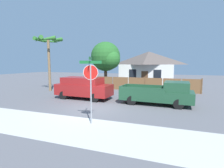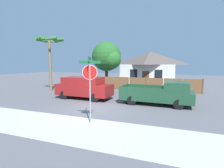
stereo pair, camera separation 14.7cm
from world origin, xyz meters
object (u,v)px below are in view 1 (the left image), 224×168
at_px(oak_tree, 107,57).
at_px(red_suv, 84,87).
at_px(orange_pickup, 160,93).
at_px(stop_sign, 91,78).
at_px(palm_tree, 48,44).
at_px(house, 148,67).

xyz_separation_m(oak_tree, red_suv, (0.87, -7.64, -2.83)).
bearing_deg(orange_pickup, oak_tree, 135.44).
relative_size(red_suv, stop_sign, 1.45).
bearing_deg(oak_tree, palm_tree, -134.09).
bearing_deg(orange_pickup, stop_sign, -116.00).
relative_size(house, red_suv, 1.63).
bearing_deg(stop_sign, orange_pickup, 43.30).
height_order(oak_tree, palm_tree, palm_tree).
relative_size(red_suv, orange_pickup, 0.93).
xyz_separation_m(palm_tree, red_suv, (5.71, -2.64, -4.10)).
distance_m(oak_tree, palm_tree, 7.07).
distance_m(orange_pickup, stop_sign, 6.37).
bearing_deg(palm_tree, orange_pickup, -12.37).
distance_m(red_suv, orange_pickup, 6.38).
relative_size(palm_tree, stop_sign, 1.76).
height_order(palm_tree, red_suv, palm_tree).
distance_m(house, palm_tree, 14.75).
height_order(house, oak_tree, oak_tree).
xyz_separation_m(oak_tree, palm_tree, (-4.84, -5.00, 1.27)).
bearing_deg(stop_sign, palm_tree, 119.82).
bearing_deg(orange_pickup, red_suv, -178.09).
relative_size(palm_tree, orange_pickup, 1.12).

